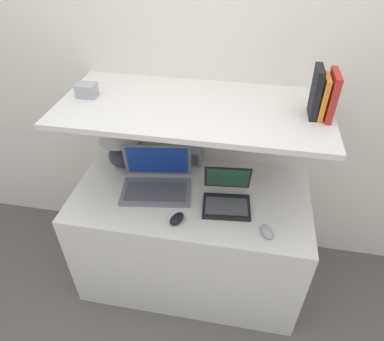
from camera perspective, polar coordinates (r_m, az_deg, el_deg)
name	(u,v)px	position (r m, az deg, el deg)	size (l,w,h in m)	color
ground_plane	(181,317)	(2.29, -1.85, -23.25)	(12.00, 12.00, 0.00)	#56514C
wall_back	(203,84)	(1.99, 1.91, 14.20)	(6.00, 0.05, 2.40)	silver
desk	(191,237)	(2.18, -0.20, -10.98)	(1.32, 0.68, 0.72)	silver
back_riser	(200,171)	(2.27, 1.42, -0.14)	(1.32, 0.04, 1.21)	silver
shelf	(193,108)	(1.69, 0.19, 10.41)	(1.32, 0.61, 0.03)	silver
table_lamp	(119,140)	(2.07, -12.06, 5.01)	(0.24, 0.24, 0.30)	#2D2D33
laptop_large	(157,181)	(1.94, -5.93, -1.74)	(0.42, 0.33, 0.24)	slate
laptop_small	(227,197)	(1.85, 5.81, -4.37)	(0.28, 0.28, 0.20)	black
computer_mouse	(177,219)	(1.76, -2.54, -8.02)	(0.09, 0.11, 0.04)	black
second_mouse	(266,231)	(1.74, 12.31, -9.87)	(0.09, 0.11, 0.04)	#99999E
router_box	(193,157)	(2.10, 0.24, 2.24)	(0.09, 0.06, 0.11)	gray
book_red	(331,95)	(1.65, 22.19, 11.50)	(0.03, 0.16, 0.21)	#A82823
book_orange	(323,97)	(1.65, 20.96, 11.40)	(0.02, 0.13, 0.19)	orange
book_black	(316,92)	(1.64, 19.94, 12.15)	(0.04, 0.13, 0.23)	black
shelf_gadget	(87,90)	(1.83, -17.13, 12.69)	(0.09, 0.08, 0.07)	#99999E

